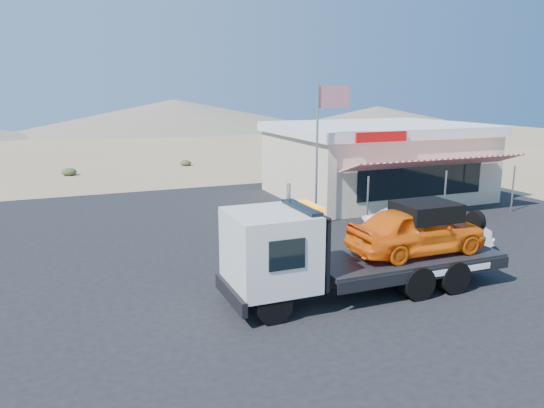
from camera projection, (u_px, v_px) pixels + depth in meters
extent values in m
plane|color=#8F7451|center=(247.00, 273.00, 16.98)|extent=(120.00, 120.00, 0.00)
cube|color=black|center=(270.00, 241.00, 20.43)|extent=(32.00, 24.00, 0.02)
cylinder|color=black|center=(273.00, 305.00, 13.22)|extent=(0.96, 0.29, 0.96)
cylinder|color=black|center=(248.00, 280.00, 14.95)|extent=(0.96, 0.29, 0.96)
cylinder|color=black|center=(416.00, 282.00, 14.80)|extent=(0.96, 0.53, 0.96)
cylinder|color=black|center=(378.00, 262.00, 16.53)|extent=(0.96, 0.53, 0.96)
cylinder|color=black|center=(452.00, 276.00, 15.25)|extent=(0.96, 0.53, 0.96)
cylinder|color=black|center=(411.00, 257.00, 16.99)|extent=(0.96, 0.53, 0.96)
cube|color=black|center=(374.00, 270.00, 15.35)|extent=(7.85, 0.96, 0.29)
cube|color=silver|center=(270.00, 249.00, 13.94)|extent=(2.11, 2.25, 2.01)
cube|color=black|center=(301.00, 221.00, 14.13)|extent=(0.34, 1.92, 0.86)
cube|color=black|center=(311.00, 246.00, 14.39)|extent=(0.10, 2.11, 1.92)
cube|color=orange|center=(311.00, 207.00, 14.15)|extent=(0.24, 1.15, 0.14)
cube|color=black|center=(405.00, 257.00, 15.68)|extent=(5.75, 2.20, 0.14)
imported|color=orange|center=(417.00, 230.00, 15.65)|extent=(4.22, 1.70, 1.44)
cube|color=black|center=(426.00, 211.00, 15.64)|extent=(1.72, 1.44, 0.53)
imported|color=silver|center=(426.00, 228.00, 19.42)|extent=(4.77, 2.94, 1.48)
cube|color=beige|center=(375.00, 165.00, 28.61)|extent=(10.00, 8.00, 3.40)
cube|color=white|center=(376.00, 128.00, 28.19)|extent=(10.40, 8.40, 0.50)
cube|color=red|center=(381.00, 137.00, 23.41)|extent=(2.60, 0.12, 0.45)
cube|color=black|center=(421.00, 180.00, 25.01)|extent=(7.00, 0.06, 1.60)
cube|color=red|center=(435.00, 163.00, 24.01)|extent=(9.00, 1.73, 0.61)
cylinder|color=#99999E|center=(368.00, 202.00, 22.11)|extent=(0.08, 0.08, 2.20)
cylinder|color=#99999E|center=(445.00, 195.00, 23.58)|extent=(0.08, 0.08, 2.20)
cylinder|color=#99999E|center=(513.00, 189.00, 25.05)|extent=(0.08, 0.08, 2.20)
cylinder|color=#99999E|center=(317.00, 156.00, 22.13)|extent=(0.10, 0.10, 6.00)
cube|color=#B20C14|center=(334.00, 97.00, 21.88)|extent=(1.50, 0.02, 0.90)
ellipsoid|color=#393E21|center=(69.00, 171.00, 35.67)|extent=(0.99, 0.99, 0.53)
ellipsoid|color=#393E21|center=(186.00, 163.00, 40.06)|extent=(0.84, 0.84, 0.45)
cone|color=#726B59|center=(175.00, 115.00, 72.67)|extent=(44.00, 44.00, 4.20)
cone|color=#726B59|center=(377.00, 116.00, 80.20)|extent=(32.00, 32.00, 3.00)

